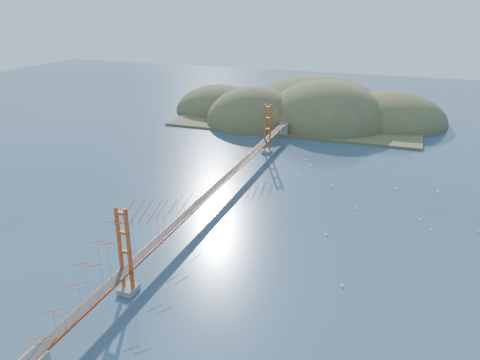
% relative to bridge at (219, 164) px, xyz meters
% --- Properties ---
extents(ground, '(320.00, 320.00, 0.00)m').
position_rel_bridge_xyz_m(ground, '(0.00, -0.18, -7.01)').
color(ground, '#2D435B').
rests_on(ground, ground).
extents(bridge, '(2.20, 94.40, 12.00)m').
position_rel_bridge_xyz_m(bridge, '(0.00, 0.00, 0.00)').
color(bridge, gray).
rests_on(bridge, ground).
extents(far_headlands, '(84.00, 58.00, 25.00)m').
position_rel_bridge_xyz_m(far_headlands, '(2.21, 68.33, -7.01)').
color(far_headlands, brown).
rests_on(far_headlands, ground).
extents(sailboat_8, '(0.65, 0.64, 0.73)m').
position_rel_bridge_xyz_m(sailboat_8, '(44.93, 20.86, -6.85)').
color(sailboat_8, white).
rests_on(sailboat_8, ground).
extents(sailboat_11, '(0.55, 0.55, 0.58)m').
position_rel_bridge_xyz_m(sailboat_11, '(43.28, 2.86, -6.87)').
color(sailboat_11, white).
rests_on(sailboat_11, ground).
extents(sailboat_0, '(0.57, 0.57, 0.64)m').
position_rel_bridge_xyz_m(sailboat_0, '(20.80, -6.54, -6.86)').
color(sailboat_0, white).
rests_on(sailboat_0, ground).
extents(sailboat_6, '(0.65, 0.65, 0.68)m').
position_rel_bridge_xyz_m(sailboat_6, '(25.23, -19.68, -6.86)').
color(sailboat_6, white).
rests_on(sailboat_6, ground).
extents(sailboat_1, '(0.50, 0.52, 0.58)m').
position_rel_bridge_xyz_m(sailboat_1, '(24.11, 5.06, -6.87)').
color(sailboat_1, white).
rests_on(sailboat_1, ground).
extents(sailboat_5, '(0.46, 0.55, 0.64)m').
position_rel_bridge_xyz_m(sailboat_5, '(34.70, 4.06, -6.86)').
color(sailboat_5, white).
rests_on(sailboat_5, ground).
extents(sailboat_12, '(0.57, 0.55, 0.64)m').
position_rel_bridge_xyz_m(sailboat_12, '(11.77, 24.28, -6.86)').
color(sailboat_12, white).
rests_on(sailboat_12, ground).
extents(sailboat_3, '(0.58, 0.50, 0.67)m').
position_rel_bridge_xyz_m(sailboat_3, '(10.02, 27.63, -6.86)').
color(sailboat_3, white).
rests_on(sailboat_3, ground).
extents(sailboat_15, '(0.56, 0.59, 0.67)m').
position_rel_bridge_xyz_m(sailboat_15, '(37.77, 18.19, -6.86)').
color(sailboat_15, white).
rests_on(sailboat_15, ground).
extents(sailboat_7, '(0.53, 0.50, 0.60)m').
position_rel_bridge_xyz_m(sailboat_7, '(33.44, 39.13, -6.87)').
color(sailboat_7, white).
rests_on(sailboat_7, ground).
extents(sailboat_4, '(0.53, 0.59, 0.66)m').
position_rel_bridge_xyz_m(sailboat_4, '(30.15, 16.65, -6.86)').
color(sailboat_4, white).
rests_on(sailboat_4, ground).
extents(sailboat_16, '(0.60, 0.57, 0.67)m').
position_rel_bridge_xyz_m(sailboat_16, '(18.34, 14.07, -6.86)').
color(sailboat_16, white).
rests_on(sailboat_16, ground).
extents(sailboat_extra_0, '(0.63, 0.63, 0.67)m').
position_rel_bridge_xyz_m(sailboat_extra_0, '(10.92, 16.91, -6.86)').
color(sailboat_extra_0, white).
rests_on(sailboat_extra_0, ground).
extents(sailboat_extra_1, '(0.54, 0.54, 0.57)m').
position_rel_bridge_xyz_m(sailboat_extra_1, '(36.32, 0.74, -6.87)').
color(sailboat_extra_1, white).
rests_on(sailboat_extra_1, ground).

